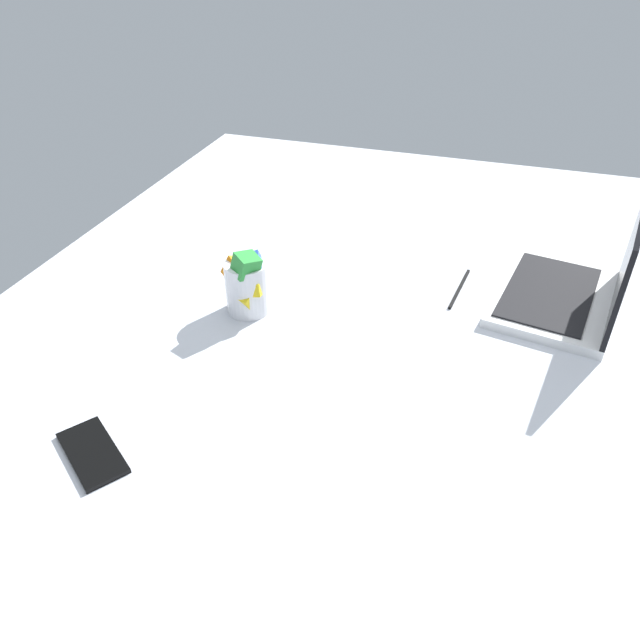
% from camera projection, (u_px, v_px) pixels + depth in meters
% --- Properties ---
extents(bed_mattress, '(1.80, 1.40, 0.18)m').
position_uv_depth(bed_mattress, '(341.00, 325.00, 1.37)').
color(bed_mattress, '#B7BCC6').
rests_on(bed_mattress, ground).
extents(laptop, '(0.37, 0.29, 0.23)m').
position_uv_depth(laptop, '(575.00, 288.00, 1.25)').
color(laptop, silver).
rests_on(laptop, bed_mattress).
extents(snack_cup, '(0.10, 0.10, 0.15)m').
position_uv_depth(snack_cup, '(247.00, 284.00, 1.23)').
color(snack_cup, silver).
rests_on(snack_cup, bed_mattress).
extents(cell_phone, '(0.14, 0.15, 0.01)m').
position_uv_depth(cell_phone, '(92.00, 453.00, 0.93)').
color(cell_phone, black).
rests_on(cell_phone, bed_mattress).
extents(charger_cable, '(0.17, 0.03, 0.01)m').
position_uv_depth(charger_cable, '(459.00, 289.00, 1.32)').
color(charger_cable, black).
rests_on(charger_cable, bed_mattress).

